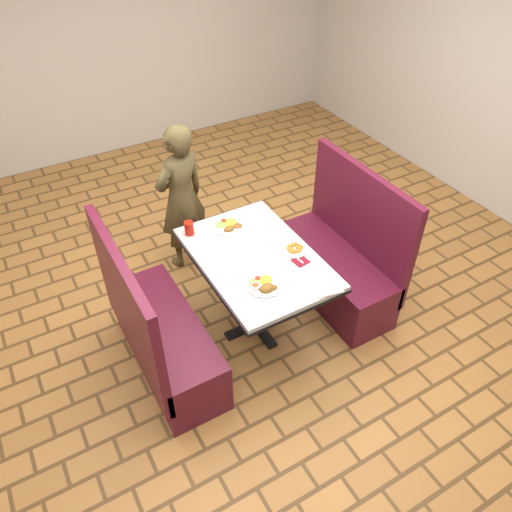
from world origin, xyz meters
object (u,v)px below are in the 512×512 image
Objects in this scene: booth_bench_left at (160,336)px; far_dinner_plate at (229,225)px; dining_table at (256,266)px; booth_bench_right at (338,263)px; diner_person at (181,198)px; near_dinner_plate at (264,284)px; plantain_plate at (294,249)px; red_tumbler at (189,228)px.

far_dinner_plate is (0.79, 0.41, 0.44)m from booth_bench_left.
booth_bench_left is (-0.80, 0.00, -0.32)m from dining_table.
booth_bench_right is at bearing 0.00° from booth_bench_left.
near_dinner_plate is at bearing 74.56° from diner_person.
diner_person is 7.10× the size of plantain_plate.
booth_bench_left reaches higher than red_tumbler.
far_dinner_plate is at bearing -14.10° from red_tumbler.
far_dinner_plate is (-0.01, 0.41, 0.12)m from dining_table.
near_dinner_plate is 0.45m from plantain_plate.
booth_bench_left is at bearing 175.43° from plantain_plate.
booth_bench_right is 4.91× the size of near_dinner_plate.
dining_table is 0.35m from near_dinner_plate.
booth_bench_left is 1.16m from plantain_plate.
booth_bench_right is (1.60, 0.00, 0.00)m from booth_bench_left.
booth_bench_right is 1.46m from diner_person.
booth_bench_left is 11.15× the size of red_tumbler.
plantain_plate is (0.39, 0.22, -0.01)m from near_dinner_plate.
booth_bench_left is 1.60m from booth_bench_right.
far_dinner_plate is 2.36× the size of red_tumbler.
red_tumbler is at bearing 135.81° from plantain_plate.
dining_table is 1.07m from diner_person.
diner_person is 5.39× the size of far_dinner_plate.
booth_bench_left is 1.30m from diner_person.
near_dinner_plate is 2.27× the size of red_tumbler.
red_tumbler is at bearing 104.11° from near_dinner_plate.
dining_table is at bearing -89.25° from far_dinner_plate.
near_dinner_plate is 1.27× the size of plantain_plate.
diner_person is at bearing 58.04° from booth_bench_left.
booth_bench_right is 4.72× the size of far_dinner_plate.
booth_bench_left is 0.84m from red_tumbler.
plantain_plate is at bearing -60.25° from far_dinner_plate.
booth_bench_left is 6.22× the size of plantain_plate.
diner_person is at bearing 97.33° from dining_table.
plantain_plate is 0.82m from red_tumbler.
near_dinner_plate is at bearing -150.61° from plantain_plate.
diner_person is 0.61m from red_tumbler.
diner_person is 1.22m from plantain_plate.
dining_table is 4.77× the size of far_dinner_plate.
far_dinner_plate is 0.32m from red_tumbler.
red_tumbler is (-0.17, -0.58, 0.12)m from diner_person.
diner_person is (-0.14, 1.06, 0.03)m from dining_table.
near_dinner_plate is at bearing -98.47° from far_dinner_plate.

